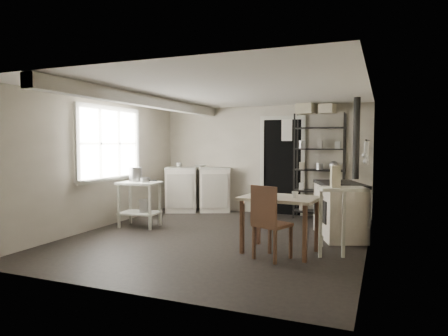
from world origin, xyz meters
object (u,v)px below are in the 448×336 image
at_px(stockpot, 135,174).
at_px(shelf_rack, 319,171).
at_px(stove, 340,210).
at_px(flour_sack, 329,209).
at_px(work_table, 280,225).
at_px(prep_table, 140,205).
at_px(base_cabinets, 198,190).
at_px(chair, 272,222).

relative_size(stockpot, shelf_rack, 0.12).
relative_size(stove, flour_sack, 2.55).
relative_size(shelf_rack, work_table, 2.05).
distance_m(shelf_rack, work_table, 2.82).
relative_size(shelf_rack, stove, 1.88).
distance_m(prep_table, base_cabinets, 1.93).
bearing_deg(base_cabinets, prep_table, -121.61).
xyz_separation_m(prep_table, stove, (3.43, 0.52, 0.04)).
bearing_deg(work_table, base_cabinets, 133.65).
bearing_deg(stockpot, stove, 6.76).
relative_size(work_table, flour_sack, 2.34).
xyz_separation_m(stockpot, flour_sack, (3.26, 1.68, -0.70)).
bearing_deg(prep_table, shelf_rack, 35.34).
relative_size(prep_table, flour_sack, 1.86).
relative_size(stove, chair, 1.15).
bearing_deg(stockpot, prep_table, -33.48).
distance_m(prep_table, stockpot, 0.57).
relative_size(prep_table, shelf_rack, 0.39).
distance_m(work_table, flour_sack, 2.53).
bearing_deg(work_table, stove, 61.66).
distance_m(base_cabinets, shelf_rack, 2.68).
height_order(base_cabinets, stove, base_cabinets).
bearing_deg(stove, chair, -134.94).
bearing_deg(shelf_rack, stove, -70.94).
bearing_deg(work_table, shelf_rack, 87.59).
relative_size(chair, flour_sack, 2.23).
bearing_deg(base_cabinets, flour_sack, -27.05).
bearing_deg(prep_table, base_cabinets, 82.71).
bearing_deg(stockpot, chair, -21.72).
height_order(stockpot, shelf_rack, shelf_rack).
bearing_deg(flour_sack, shelf_rack, 132.20).
distance_m(stockpot, flour_sack, 3.73).
height_order(stockpot, flour_sack, stockpot).
relative_size(shelf_rack, flour_sack, 4.80).
height_order(prep_table, flour_sack, prep_table).
height_order(prep_table, stockpot, stockpot).
xyz_separation_m(base_cabinets, chair, (2.50, -2.97, 0.02)).
height_order(stove, chair, chair).
xyz_separation_m(stove, chair, (-0.69, -1.58, 0.05)).
bearing_deg(stockpot, flour_sack, 27.19).
height_order(shelf_rack, chair, shelf_rack).
relative_size(stove, work_table, 1.09).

